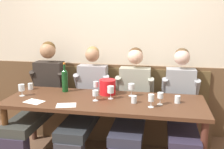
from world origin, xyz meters
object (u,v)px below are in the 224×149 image
(person_center_left_seat, at_px, (86,101))
(wine_glass_by_bottle, at_px, (95,94))
(ice_bucket, at_px, (108,87))
(water_tumbler_left, at_px, (134,99))
(wine_glass_mid_right, at_px, (96,85))
(water_tumbler_right, at_px, (31,86))
(wine_glass_center_front, at_px, (151,98))
(person_center_right_seat, at_px, (132,104))
(wine_glass_left_end, at_px, (131,87))
(person_right_seat, at_px, (181,105))
(water_tumbler_center, at_px, (177,99))
(person_left_seat, at_px, (40,94))
(wine_glass_mid_left, at_px, (160,96))
(wall_bench, at_px, (114,116))
(dining_table, at_px, (104,106))
(wine_glass_right_end, at_px, (22,88))
(wine_glass_center_rear, at_px, (111,90))
(wine_bottle_amber_mid, at_px, (65,80))

(person_center_left_seat, height_order, wine_glass_by_bottle, person_center_left_seat)
(ice_bucket, distance_m, water_tumbler_left, 0.44)
(wine_glass_mid_right, distance_m, water_tumbler_right, 0.87)
(wine_glass_center_front, bearing_deg, water_tumbler_right, 165.83)
(ice_bucket, height_order, wine_glass_by_bottle, ice_bucket)
(person_center_right_seat, height_order, wine_glass_left_end, person_center_right_seat)
(ice_bucket, distance_m, wine_glass_by_bottle, 0.28)
(wine_glass_by_bottle, bearing_deg, person_right_seat, 19.72)
(water_tumbler_right, bearing_deg, person_center_left_seat, 2.96)
(person_right_seat, bearing_deg, water_tumbler_center, -104.39)
(person_left_seat, bearing_deg, wine_glass_mid_left, -13.19)
(ice_bucket, bearing_deg, person_center_right_seat, 11.79)
(wall_bench, xyz_separation_m, wine_glass_left_end, (0.29, -0.45, 0.56))
(wine_glass_mid_right, bearing_deg, wine_glass_left_end, -8.32)
(water_tumbler_right, bearing_deg, dining_table, -13.51)
(wine_glass_by_bottle, bearing_deg, dining_table, 26.45)
(wine_glass_right_end, xyz_separation_m, wine_glass_mid_right, (0.84, 0.30, -0.00))
(wine_glass_mid_right, height_order, water_tumbler_left, wine_glass_mid_right)
(wine_glass_left_end, xyz_separation_m, wine_glass_mid_right, (-0.45, 0.07, -0.01))
(wine_glass_right_end, bearing_deg, wine_glass_left_end, 10.28)
(wine_glass_center_rear, bearing_deg, water_tumbler_left, -19.10)
(wall_bench, height_order, wine_glass_center_rear, wall_bench)
(water_tumbler_center, bearing_deg, wine_bottle_amber_mid, 171.93)
(wine_glass_left_end, relative_size, wine_glass_center_front, 1.08)
(person_center_left_seat, height_order, wine_glass_mid_left, person_center_left_seat)
(person_center_right_seat, height_order, wine_glass_center_rear, person_center_right_seat)
(wine_glass_by_bottle, bearing_deg, wine_glass_right_end, 179.07)
(wall_bench, bearing_deg, wine_glass_mid_left, -47.92)
(person_center_left_seat, xyz_separation_m, ice_bucket, (0.29, -0.06, 0.22))
(water_tumbler_center, bearing_deg, wine_glass_right_end, -177.71)
(wine_glass_center_rear, distance_m, water_tumbler_center, 0.75)
(ice_bucket, relative_size, wine_glass_by_bottle, 1.60)
(person_right_seat, height_order, wine_glass_by_bottle, person_right_seat)
(person_center_left_seat, distance_m, wine_glass_left_end, 0.63)
(wine_glass_right_end, bearing_deg, ice_bucket, 14.31)
(wall_bench, bearing_deg, ice_bucket, -90.73)
(wine_glass_right_end, bearing_deg, person_center_right_seat, 13.74)
(wine_glass_center_rear, bearing_deg, wine_glass_right_end, -175.47)
(wine_glass_left_end, xyz_separation_m, wine_glass_mid_left, (0.34, -0.25, -0.01))
(wine_glass_center_front, distance_m, wine_glass_by_bottle, 0.63)
(wine_glass_center_rear, bearing_deg, wine_glass_mid_left, -10.17)
(person_center_right_seat, distance_m, wine_glass_center_rear, 0.40)
(water_tumbler_right, bearing_deg, wall_bench, 21.27)
(wine_glass_mid_left, xyz_separation_m, water_tumbler_center, (0.19, 0.09, -0.06))
(person_center_left_seat, bearing_deg, person_left_seat, 177.00)
(wine_bottle_amber_mid, distance_m, water_tumbler_left, 0.95)
(wine_glass_center_rear, distance_m, water_tumbler_left, 0.30)
(wall_bench, bearing_deg, person_center_right_seat, -51.53)
(wine_bottle_amber_mid, height_order, wine_glass_right_end, wine_bottle_amber_mid)
(ice_bucket, relative_size, wine_glass_center_front, 1.39)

